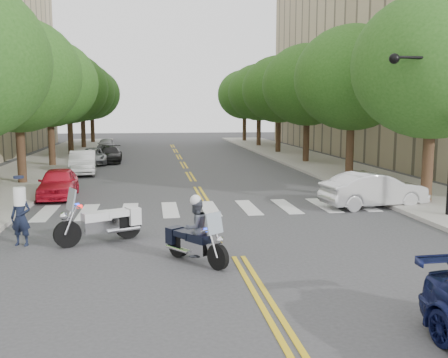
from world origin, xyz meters
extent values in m
plane|color=#38383A|center=(0.00, 0.00, 0.00)|extent=(140.00, 140.00, 0.00)
cube|color=#9E9991|center=(-9.50, 22.00, 0.07)|extent=(5.00, 60.00, 0.15)
cube|color=#9E9991|center=(9.50, 22.00, 0.07)|extent=(5.00, 60.00, 0.15)
cylinder|color=#382316|center=(-8.80, 14.00, 1.66)|extent=(0.44, 0.44, 3.32)
ellipsoid|color=#214F16|center=(-8.80, 14.00, 5.56)|extent=(6.40, 6.40, 5.76)
cylinder|color=#382316|center=(-8.80, 22.00, 1.66)|extent=(0.44, 0.44, 3.32)
ellipsoid|color=#214F16|center=(-8.80, 22.00, 5.56)|extent=(6.40, 6.40, 5.76)
cylinder|color=#382316|center=(-8.80, 30.00, 1.66)|extent=(0.44, 0.44, 3.32)
ellipsoid|color=#214F16|center=(-8.80, 30.00, 5.56)|extent=(6.40, 6.40, 5.76)
cylinder|color=#382316|center=(-8.80, 38.00, 1.66)|extent=(0.44, 0.44, 3.32)
ellipsoid|color=#214F16|center=(-8.80, 38.00, 5.56)|extent=(6.40, 6.40, 5.76)
cylinder|color=#382316|center=(-8.80, 46.00, 1.66)|extent=(0.44, 0.44, 3.32)
ellipsoid|color=#214F16|center=(-8.80, 46.00, 5.56)|extent=(6.40, 6.40, 5.76)
cylinder|color=#382316|center=(8.80, 6.00, 1.66)|extent=(0.44, 0.44, 3.32)
ellipsoid|color=#214F16|center=(8.80, 6.00, 5.56)|extent=(6.40, 6.40, 5.76)
cylinder|color=#382316|center=(8.80, 14.00, 1.66)|extent=(0.44, 0.44, 3.32)
ellipsoid|color=#214F16|center=(8.80, 14.00, 5.56)|extent=(6.40, 6.40, 5.76)
cylinder|color=#382316|center=(8.80, 22.00, 1.66)|extent=(0.44, 0.44, 3.32)
ellipsoid|color=#214F16|center=(8.80, 22.00, 5.56)|extent=(6.40, 6.40, 5.76)
cylinder|color=#382316|center=(8.80, 30.00, 1.66)|extent=(0.44, 0.44, 3.32)
ellipsoid|color=#214F16|center=(8.80, 30.00, 5.56)|extent=(6.40, 6.40, 5.76)
cylinder|color=#382316|center=(8.80, 38.00, 1.66)|extent=(0.44, 0.44, 3.32)
ellipsoid|color=#214F16|center=(8.80, 38.00, 5.56)|extent=(6.40, 6.40, 5.76)
cylinder|color=#382316|center=(8.80, 46.00, 1.66)|extent=(0.44, 0.44, 3.32)
ellipsoid|color=#214F16|center=(8.80, 46.00, 5.56)|extent=(6.40, 6.40, 5.76)
cylinder|color=black|center=(7.00, 3.50, 5.60)|extent=(2.40, 0.10, 0.10)
sphere|color=black|center=(5.90, 3.50, 5.55)|extent=(0.36, 0.36, 0.36)
cylinder|color=black|center=(-0.67, -0.99, 0.32)|extent=(0.49, 0.60, 0.64)
cylinder|color=black|center=(-1.57, 0.24, 0.32)|extent=(0.52, 0.62, 0.64)
cube|color=silver|center=(-1.15, -0.34, 0.43)|extent=(0.75, 0.87, 0.30)
cube|color=black|center=(-1.09, -0.41, 0.66)|extent=(0.67, 0.74, 0.21)
cube|color=black|center=(-1.40, 0.01, 0.68)|extent=(0.61, 0.64, 0.15)
cube|color=black|center=(-1.65, 0.35, 0.57)|extent=(0.50, 0.48, 0.43)
cube|color=#8C99A5|center=(-0.75, -0.89, 1.14)|extent=(0.47, 0.40, 0.52)
cube|color=red|center=(-0.75, -0.69, 0.97)|extent=(0.13, 0.13, 0.08)
cube|color=#0C26E5|center=(-0.93, -0.82, 0.97)|extent=(0.13, 0.13, 0.08)
imported|color=#474C56|center=(-1.15, -0.34, 0.92)|extent=(0.92, 0.88, 1.49)
sphere|color=silver|center=(-1.15, -0.34, 1.61)|extent=(0.28, 0.28, 0.28)
cylinder|color=black|center=(-4.61, 1.59, 0.39)|extent=(0.77, 0.47, 0.77)
cylinder|color=black|center=(-2.97, 2.36, 0.39)|extent=(0.79, 0.51, 0.77)
cube|color=silver|center=(-3.74, 2.00, 0.51)|extent=(1.08, 0.77, 0.36)
cube|color=silver|center=(-3.84, 1.95, 0.79)|extent=(0.89, 0.71, 0.25)
cube|color=silver|center=(-3.27, 2.22, 0.82)|extent=(0.76, 0.68, 0.18)
cube|color=silver|center=(-2.81, 2.44, 0.68)|extent=(0.52, 0.60, 0.51)
cube|color=#8C99A5|center=(-4.48, 1.65, 1.36)|extent=(0.40, 0.59, 0.62)
cube|color=red|center=(-4.24, 1.61, 1.16)|extent=(0.15, 0.15, 0.09)
cube|color=#0C26E5|center=(-4.36, 1.86, 1.16)|extent=(0.15, 0.15, 0.09)
imported|color=black|center=(-5.94, 2.00, 0.81)|extent=(0.68, 0.54, 1.62)
imported|color=silver|center=(6.50, 5.89, 0.70)|extent=(4.41, 2.07, 1.40)
imported|color=red|center=(-6.30, 9.91, 0.65)|extent=(1.76, 3.92, 1.31)
imported|color=silver|center=(-6.30, 18.00, 0.70)|extent=(1.86, 4.36, 1.40)
imported|color=gray|center=(-6.30, 23.50, 0.57)|extent=(2.14, 4.23, 1.15)
imported|color=black|center=(-5.20, 24.50, 0.58)|extent=(1.75, 4.07, 1.17)
imported|color=#A5A5AA|center=(-6.30, 34.00, 0.62)|extent=(1.51, 3.68, 1.25)
camera|label=1|loc=(-2.22, -12.58, 3.88)|focal=40.00mm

